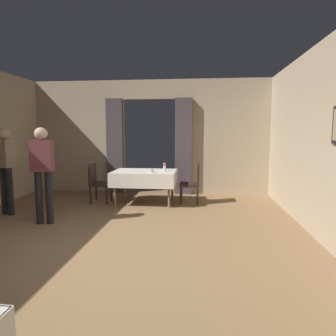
# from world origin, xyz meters

# --- Properties ---
(ground) EXTENTS (10.08, 10.08, 0.00)m
(ground) POSITION_xyz_m (0.00, 0.00, 0.00)
(ground) COLOR olive
(wall_back) EXTENTS (6.40, 0.27, 3.00)m
(wall_back) POSITION_xyz_m (0.00, 4.18, 1.51)
(wall_back) COLOR tan
(wall_back) RESTS_ON ground
(dining_table_mid) EXTENTS (1.44, 1.02, 0.75)m
(dining_table_mid) POSITION_xyz_m (0.10, 2.90, 0.65)
(dining_table_mid) COLOR #7A604C
(dining_table_mid) RESTS_ON ground
(chair_mid_left) EXTENTS (0.44, 0.44, 0.93)m
(chair_mid_left) POSITION_xyz_m (-1.01, 2.85, 0.52)
(chair_mid_left) COLOR black
(chair_mid_left) RESTS_ON ground
(chair_mid_right) EXTENTS (0.44, 0.44, 0.93)m
(chair_mid_right) POSITION_xyz_m (1.20, 3.02, 0.52)
(chair_mid_right) COLOR black
(chair_mid_right) RESTS_ON ground
(flower_vase_mid) EXTENTS (0.07, 0.07, 0.19)m
(flower_vase_mid) POSITION_xyz_m (0.56, 2.93, 0.85)
(flower_vase_mid) COLOR silver
(flower_vase_mid) RESTS_ON dining_table_mid
(glass_mid_b) EXTENTS (0.08, 0.08, 0.08)m
(glass_mid_b) POSITION_xyz_m (0.31, 2.58, 0.79)
(glass_mid_b) COLOR silver
(glass_mid_b) RESTS_ON dining_table_mid
(person_waiter_by_doorway) EXTENTS (0.41, 0.33, 1.72)m
(person_waiter_by_doorway) POSITION_xyz_m (-2.45, 1.66, 1.02)
(person_waiter_by_doorway) COLOR black
(person_waiter_by_doorway) RESTS_ON ground
(person_diner_standing_aside) EXTENTS (0.39, 0.28, 1.72)m
(person_diner_standing_aside) POSITION_xyz_m (-1.40, 1.16, 1.02)
(person_diner_standing_aside) COLOR black
(person_diner_standing_aside) RESTS_ON ground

